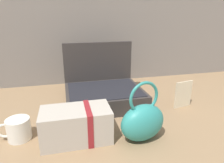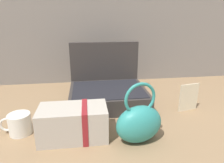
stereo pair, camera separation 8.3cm
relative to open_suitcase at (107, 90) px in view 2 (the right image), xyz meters
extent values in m
plane|color=#8C6D4C|center=(-0.01, -0.20, -0.07)|extent=(6.00, 6.00, 0.00)
cube|color=#332D2B|center=(0.00, -0.04, -0.02)|extent=(0.39, 0.31, 0.08)
cube|color=black|center=(0.00, -0.04, 0.02)|extent=(0.36, 0.28, 0.00)
cube|color=#332D2B|center=(0.00, 0.13, 0.09)|extent=(0.39, 0.02, 0.30)
ellipsoid|color=teal|center=(0.07, -0.37, 0.00)|extent=(0.19, 0.13, 0.14)
torus|color=teal|center=(0.07, -0.37, 0.11)|extent=(0.12, 0.04, 0.12)
cube|color=#B2A899|center=(-0.16, -0.32, 0.00)|extent=(0.25, 0.14, 0.12)
cube|color=maroon|center=(-0.12, -0.32, 0.00)|extent=(0.02, 0.14, 0.13)
cylinder|color=silver|center=(-0.37, -0.26, -0.02)|extent=(0.09, 0.09, 0.08)
torus|color=silver|center=(-0.42, -0.26, -0.02)|extent=(0.06, 0.01, 0.06)
cube|color=beige|center=(0.38, -0.16, 0.00)|extent=(0.10, 0.03, 0.14)
camera|label=1|loc=(-0.19, -0.98, 0.38)|focal=31.96mm
camera|label=2|loc=(-0.11, -0.99, 0.38)|focal=31.96mm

